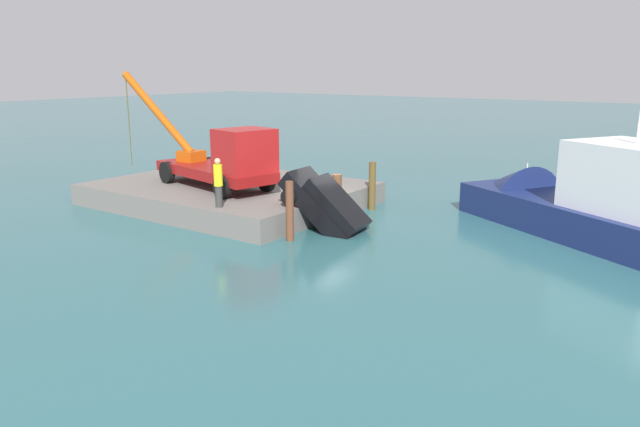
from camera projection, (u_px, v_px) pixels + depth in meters
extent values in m
plane|color=#2D6066|center=(321.00, 219.00, 25.69)|extent=(200.00, 200.00, 0.00)
cube|color=slate|center=(230.00, 193.00, 28.53)|extent=(11.53, 8.95, 0.94)
cube|color=maroon|center=(215.00, 171.00, 27.36)|extent=(6.98, 3.64, 0.45)
cube|color=#AF1919|center=(245.00, 151.00, 25.36)|extent=(2.29, 2.51, 1.84)
cylinder|color=black|center=(266.00, 180.00, 26.46)|extent=(1.04, 0.51, 1.00)
cylinder|color=black|center=(222.00, 187.00, 25.00)|extent=(1.04, 0.51, 1.00)
cylinder|color=black|center=(209.00, 167.00, 29.83)|extent=(1.04, 0.51, 1.00)
cylinder|color=black|center=(167.00, 172.00, 28.37)|extent=(1.04, 0.51, 1.00)
cylinder|color=#BF4C0C|center=(157.00, 113.00, 29.38)|extent=(4.48, 0.52, 3.85)
cube|color=#BF4C0C|center=(191.00, 156.00, 28.69)|extent=(1.00, 1.00, 0.50)
cylinder|color=#4C4C19|center=(129.00, 121.00, 30.63)|extent=(0.04, 0.04, 4.54)
cylinder|color=#343434|center=(219.00, 196.00, 23.51)|extent=(0.28, 0.28, 0.83)
cylinder|color=yellow|center=(218.00, 175.00, 23.32)|extent=(0.34, 0.34, 0.83)
sphere|color=tan|center=(217.00, 161.00, 23.19)|extent=(0.24, 0.24, 0.24)
cube|color=black|center=(333.00, 218.00, 23.73)|extent=(4.16, 2.20, 3.65)
cube|color=black|center=(338.00, 204.00, 23.50)|extent=(2.44, 1.79, 2.10)
cylinder|color=black|center=(366.00, 249.00, 24.31)|extent=(0.92, 0.32, 0.90)
cylinder|color=black|center=(346.00, 261.00, 22.82)|extent=(0.92, 0.32, 0.90)
cylinder|color=black|center=(312.00, 189.00, 24.97)|extent=(0.92, 0.32, 0.90)
cylinder|color=black|center=(289.00, 197.00, 23.48)|extent=(0.92, 0.32, 0.90)
cube|color=navy|center=(610.00, 236.00, 22.30)|extent=(12.99, 9.74, 2.12)
cone|color=navy|center=(494.00, 202.00, 27.94)|extent=(5.81, 5.61, 3.91)
cube|color=white|center=(633.00, 178.00, 21.21)|extent=(4.92, 4.64, 2.40)
cylinder|color=white|center=(639.00, 126.00, 20.79)|extent=(0.10, 0.10, 1.20)
cylinder|color=silver|center=(527.00, 175.00, 25.88)|extent=(0.06, 0.06, 1.00)
cylinder|color=brown|center=(290.00, 211.00, 22.23)|extent=(0.29, 0.29, 2.21)
cylinder|color=brown|center=(337.00, 198.00, 24.96)|extent=(0.39, 0.39, 1.98)
cylinder|color=brown|center=(372.00, 186.00, 27.14)|extent=(0.31, 0.31, 2.14)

